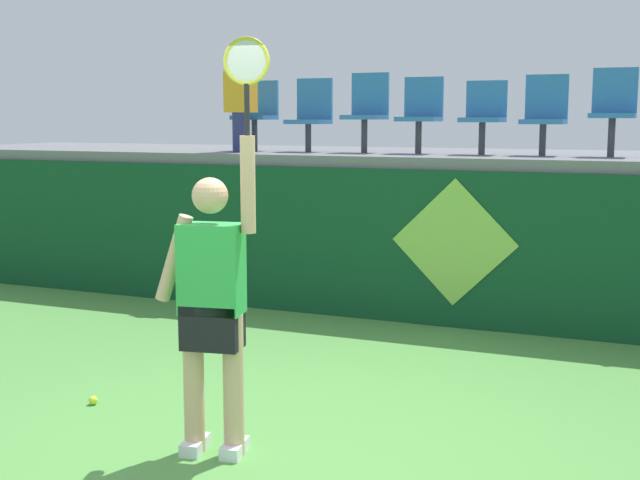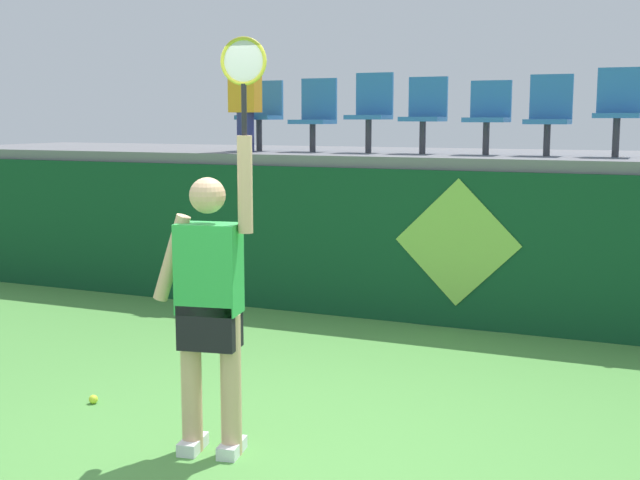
{
  "view_description": "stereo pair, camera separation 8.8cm",
  "coord_description": "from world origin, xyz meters",
  "px_view_note": "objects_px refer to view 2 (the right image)",
  "views": [
    {
      "loc": [
        2.28,
        -4.44,
        2.09
      ],
      "look_at": [
        -0.15,
        1.32,
        1.18
      ],
      "focal_mm": 47.41,
      "sensor_mm": 36.0,
      "label": 1
    },
    {
      "loc": [
        2.36,
        -4.41,
        2.09
      ],
      "look_at": [
        -0.15,
        1.32,
        1.18
      ],
      "focal_mm": 47.41,
      "sensor_mm": 36.0,
      "label": 2
    }
  ],
  "objects_px": {
    "stadium_chair_2": "(371,109)",
    "stadium_chair_0": "(262,112)",
    "tennis_player": "(210,300)",
    "tennis_ball": "(93,399)",
    "stadium_chair_5": "(549,112)",
    "spectator_0": "(245,103)",
    "stadium_chair_3": "(425,112)",
    "stadium_chair_4": "(488,113)",
    "stadium_chair_1": "(315,113)",
    "stadium_chair_6": "(618,107)"
  },
  "relations": [
    {
      "from": "stadium_chair_2",
      "to": "stadium_chair_0",
      "type": "bearing_deg",
      "value": -179.73
    },
    {
      "from": "tennis_player",
      "to": "tennis_ball",
      "type": "bearing_deg",
      "value": 161.09
    },
    {
      "from": "stadium_chair_5",
      "to": "spectator_0",
      "type": "distance_m",
      "value": 3.38
    },
    {
      "from": "stadium_chair_2",
      "to": "spectator_0",
      "type": "bearing_deg",
      "value": -163.15
    },
    {
      "from": "tennis_player",
      "to": "spectator_0",
      "type": "height_order",
      "value": "spectator_0"
    },
    {
      "from": "stadium_chair_3",
      "to": "stadium_chair_5",
      "type": "distance_m",
      "value": 1.33
    },
    {
      "from": "tennis_ball",
      "to": "stadium_chair_4",
      "type": "bearing_deg",
      "value": 65.63
    },
    {
      "from": "tennis_player",
      "to": "tennis_ball",
      "type": "distance_m",
      "value": 1.65
    },
    {
      "from": "tennis_player",
      "to": "stadium_chair_5",
      "type": "xyz_separation_m",
      "value": [
        1.28,
        4.7,
        1.16
      ]
    },
    {
      "from": "stadium_chair_0",
      "to": "stadium_chair_2",
      "type": "height_order",
      "value": "stadium_chair_2"
    },
    {
      "from": "stadium_chair_0",
      "to": "stadium_chair_4",
      "type": "height_order",
      "value": "stadium_chair_0"
    },
    {
      "from": "stadium_chair_1",
      "to": "stadium_chair_4",
      "type": "relative_size",
      "value": 1.07
    },
    {
      "from": "tennis_player",
      "to": "stadium_chair_3",
      "type": "xyz_separation_m",
      "value": [
        -0.05,
        4.69,
        1.17
      ]
    },
    {
      "from": "stadium_chair_0",
      "to": "stadium_chair_2",
      "type": "distance_m",
      "value": 1.39
    },
    {
      "from": "stadium_chair_4",
      "to": "stadium_chair_6",
      "type": "xyz_separation_m",
      "value": [
        1.31,
        0.01,
        0.06
      ]
    },
    {
      "from": "stadium_chair_2",
      "to": "stadium_chair_5",
      "type": "xyz_separation_m",
      "value": [
        1.97,
        -0.0,
        -0.04
      ]
    },
    {
      "from": "tennis_ball",
      "to": "stadium_chair_0",
      "type": "xyz_separation_m",
      "value": [
        -0.79,
        4.25,
        2.12
      ]
    },
    {
      "from": "stadium_chair_4",
      "to": "stadium_chair_6",
      "type": "bearing_deg",
      "value": 0.26
    },
    {
      "from": "stadium_chair_0",
      "to": "spectator_0",
      "type": "xyz_separation_m",
      "value": [
        0.0,
        -0.41,
        0.1
      ]
    },
    {
      "from": "stadium_chair_0",
      "to": "spectator_0",
      "type": "distance_m",
      "value": 0.42
    },
    {
      "from": "stadium_chair_1",
      "to": "tennis_ball",
      "type": "bearing_deg",
      "value": -88.72
    },
    {
      "from": "stadium_chair_2",
      "to": "stadium_chair_5",
      "type": "relative_size",
      "value": 1.07
    },
    {
      "from": "tennis_ball",
      "to": "spectator_0",
      "type": "xyz_separation_m",
      "value": [
        -0.79,
        3.84,
        2.22
      ]
    },
    {
      "from": "stadium_chair_2",
      "to": "stadium_chair_3",
      "type": "height_order",
      "value": "stadium_chair_2"
    },
    {
      "from": "stadium_chair_2",
      "to": "stadium_chair_4",
      "type": "bearing_deg",
      "value": -0.34
    },
    {
      "from": "stadium_chair_1",
      "to": "stadium_chair_3",
      "type": "distance_m",
      "value": 1.32
    },
    {
      "from": "stadium_chair_0",
      "to": "stadium_chair_1",
      "type": "distance_m",
      "value": 0.7
    },
    {
      "from": "tennis_ball",
      "to": "stadium_chair_1",
      "type": "relative_size",
      "value": 0.08
    },
    {
      "from": "stadium_chair_1",
      "to": "spectator_0",
      "type": "height_order",
      "value": "spectator_0"
    },
    {
      "from": "stadium_chair_5",
      "to": "stadium_chair_2",
      "type": "bearing_deg",
      "value": 180.0
    },
    {
      "from": "tennis_player",
      "to": "stadium_chair_2",
      "type": "height_order",
      "value": "stadium_chair_2"
    },
    {
      "from": "tennis_player",
      "to": "stadium_chair_5",
      "type": "height_order",
      "value": "tennis_player"
    },
    {
      "from": "tennis_player",
      "to": "stadium_chair_4",
      "type": "bearing_deg",
      "value": 82.14
    },
    {
      "from": "tennis_player",
      "to": "stadium_chair_0",
      "type": "distance_m",
      "value": 5.26
    },
    {
      "from": "stadium_chair_2",
      "to": "spectator_0",
      "type": "distance_m",
      "value": 1.45
    },
    {
      "from": "tennis_ball",
      "to": "spectator_0",
      "type": "height_order",
      "value": "spectator_0"
    },
    {
      "from": "stadium_chair_5",
      "to": "stadium_chair_6",
      "type": "xyz_separation_m",
      "value": [
        0.68,
        -0.0,
        0.05
      ]
    },
    {
      "from": "tennis_player",
      "to": "stadium_chair_4",
      "type": "height_order",
      "value": "tennis_player"
    },
    {
      "from": "stadium_chair_6",
      "to": "stadium_chair_4",
      "type": "bearing_deg",
      "value": -179.74
    },
    {
      "from": "stadium_chair_3",
      "to": "stadium_chair_5",
      "type": "height_order",
      "value": "stadium_chair_5"
    },
    {
      "from": "stadium_chair_5",
      "to": "stadium_chair_1",
      "type": "bearing_deg",
      "value": 179.97
    },
    {
      "from": "tennis_player",
      "to": "stadium_chair_5",
      "type": "distance_m",
      "value": 5.0
    },
    {
      "from": "tennis_player",
      "to": "stadium_chair_2",
      "type": "bearing_deg",
      "value": 98.3
    },
    {
      "from": "tennis_ball",
      "to": "spectator_0",
      "type": "relative_size",
      "value": 0.06
    },
    {
      "from": "tennis_ball",
      "to": "stadium_chair_2",
      "type": "bearing_deg",
      "value": 82.06
    },
    {
      "from": "tennis_player",
      "to": "stadium_chair_5",
      "type": "bearing_deg",
      "value": 74.75
    },
    {
      "from": "stadium_chair_3",
      "to": "stadium_chair_6",
      "type": "bearing_deg",
      "value": 0.04
    },
    {
      "from": "stadium_chair_1",
      "to": "stadium_chair_2",
      "type": "xyz_separation_m",
      "value": [
        0.69,
        -0.0,
        0.05
      ]
    },
    {
      "from": "stadium_chair_1",
      "to": "stadium_chair_6",
      "type": "relative_size",
      "value": 0.94
    },
    {
      "from": "tennis_ball",
      "to": "stadium_chair_5",
      "type": "distance_m",
      "value": 5.4
    }
  ]
}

